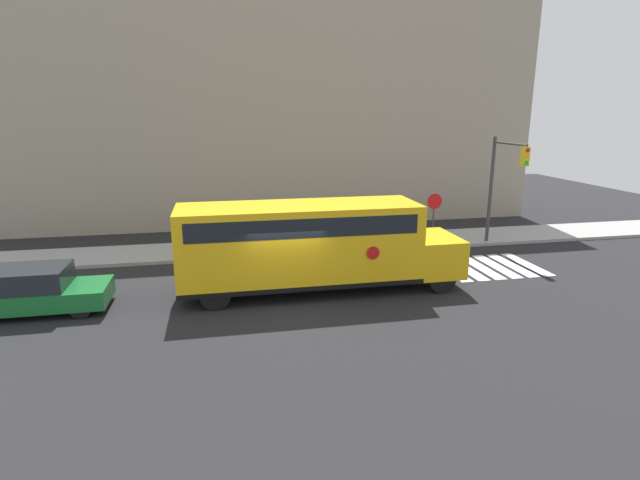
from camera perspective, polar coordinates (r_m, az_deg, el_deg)
The scene contains 8 objects.
ground_plane at distance 17.20m, azimuth -3.99°, elevation -6.78°, with size 60.00×60.00×0.00m, color black.
sidewalk_strip at distance 23.32m, azimuth -6.11°, elevation -0.89°, with size 44.00×3.00×0.15m.
building_backdrop at distance 28.97m, azimuth -7.72°, elevation 14.21°, with size 32.00×4.00×12.29m.
crosswalk_stripes at distance 21.79m, azimuth 18.69°, elevation -2.89°, with size 4.00×3.20×0.01m.
school_bus at distance 17.41m, azimuth -1.16°, elevation -0.25°, with size 9.95×2.57×3.14m.
parked_car at distance 18.27m, azimuth -29.80°, elevation -5.02°, with size 4.25×1.86×1.48m.
stop_sign at distance 24.41m, azimuth 12.89°, elevation 3.31°, with size 0.74×0.10×2.46m.
traffic_light at distance 24.13m, azimuth 20.08°, elevation 6.80°, with size 0.28×2.67×5.11m.
Camera 1 is at (-2.01, -15.90, 6.23)m, focal length 28.00 mm.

